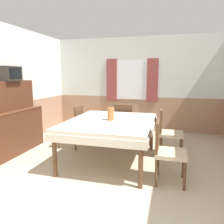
% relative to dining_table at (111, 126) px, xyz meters
% --- Properties ---
extents(wall_back, '(5.03, 0.10, 2.60)m').
position_rel_dining_table_xyz_m(wall_back, '(0.04, 2.48, 0.64)').
color(wall_back, silver).
rests_on(wall_back, ground_plane).
extents(wall_left, '(0.05, 4.95, 2.60)m').
position_rel_dining_table_xyz_m(wall_left, '(-2.29, 0.19, 0.63)').
color(wall_left, silver).
rests_on(wall_left, ground_plane).
extents(dining_table, '(1.51, 1.86, 0.77)m').
position_rel_dining_table_xyz_m(dining_table, '(0.00, 0.00, 0.00)').
color(dining_table, beige).
rests_on(dining_table, ground_plane).
extents(chair_right_far, '(0.44, 0.44, 0.91)m').
position_rel_dining_table_xyz_m(chair_right_far, '(0.99, 0.55, -0.17)').
color(chair_right_far, brown).
rests_on(chair_right_far, ground_plane).
extents(chair_head_window, '(0.44, 0.44, 0.91)m').
position_rel_dining_table_xyz_m(chair_head_window, '(0.00, 1.17, -0.17)').
color(chair_head_window, brown).
rests_on(chair_head_window, ground_plane).
extents(chair_right_near, '(0.44, 0.44, 0.91)m').
position_rel_dining_table_xyz_m(chair_right_near, '(0.99, -0.55, -0.17)').
color(chair_right_near, brown).
rests_on(chair_right_near, ground_plane).
extents(chair_left_far, '(0.44, 0.44, 0.91)m').
position_rel_dining_table_xyz_m(chair_left_far, '(-0.99, 0.55, -0.17)').
color(chair_left_far, brown).
rests_on(chair_left_far, ground_plane).
extents(sideboard, '(0.46, 1.55, 1.45)m').
position_rel_dining_table_xyz_m(sideboard, '(-2.04, -0.13, -0.05)').
color(sideboard, '#4C2819').
rests_on(sideboard, ground_plane).
extents(tv, '(0.29, 0.41, 0.28)m').
position_rel_dining_table_xyz_m(tv, '(-2.03, -0.05, 0.93)').
color(tv, '#2D2823').
rests_on(tv, sideboard).
extents(vase, '(0.12, 0.12, 0.23)m').
position_rel_dining_table_xyz_m(vase, '(0.00, 0.00, 0.21)').
color(vase, '#B26B38').
rests_on(vase, dining_table).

